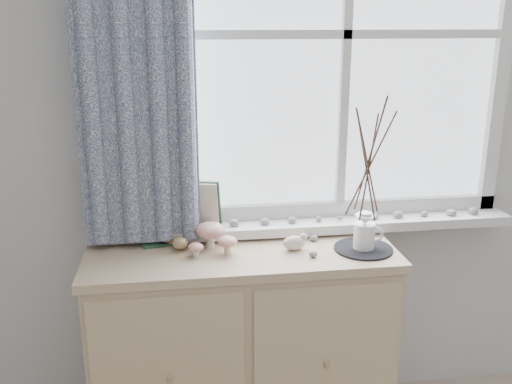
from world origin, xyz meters
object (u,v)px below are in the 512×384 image
Objects in this scene: botanical_book at (179,212)px; toadstool_cluster at (212,235)px; twig_pitcher at (369,161)px; sideboard at (242,348)px.

botanical_book is 1.95× the size of toadstool_cluster.
toadstool_cluster is 0.65m from twig_pitcher.
sideboard is 1.96× the size of twig_pitcher.
sideboard is 0.50m from toadstool_cluster.
sideboard is 0.61m from botanical_book.
toadstool_cluster is (0.12, -0.10, -0.07)m from botanical_book.
botanical_book is (-0.23, 0.12, 0.55)m from sideboard.
toadstool_cluster is at bearing -52.31° from botanical_book.
twig_pitcher reaches higher than botanical_book.
toadstool_cluster reaches higher than sideboard.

